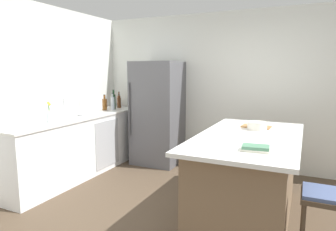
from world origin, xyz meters
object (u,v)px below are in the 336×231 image
Objects in this scene: kitchen_island at (247,176)px; paper_towel_roll at (82,107)px; sink_faucet at (64,107)px; syrup_bottle at (119,102)px; refrigerator at (158,113)px; soda_bottle at (113,103)px; cookbook_stack at (256,148)px; cutting_board at (256,127)px; flower_vase at (49,115)px; hot_sauce_bottle at (113,103)px; whiskey_bottle at (105,104)px; mixing_bowl at (257,126)px; bar_stool at (325,207)px; wine_bottle at (114,101)px; vinegar_bottle at (119,101)px.

paper_towel_roll reaches higher than kitchen_island.
kitchen_island is 6.76× the size of sink_faucet.
syrup_bottle is (-2.67, 1.42, 0.57)m from kitchen_island.
refrigerator is 5.74× the size of paper_towel_roll.
paper_towel_roll reaches higher than soda_bottle.
cutting_board is (-0.17, 1.13, -0.01)m from cookbook_stack.
soda_bottle reaches higher than cookbook_stack.
flower_vase is 1.66m from hot_sauce_bottle.
sink_faucet reaches higher than syrup_bottle.
soda_bottle is 0.85× the size of cutting_board.
sink_faucet is at bearing 166.25° from cookbook_stack.
cookbook_stack is (1.98, -1.99, 0.07)m from refrigerator.
whiskey_bottle reaches higher than mixing_bowl.
soda_bottle is at bearing 156.33° from kitchen_island.
sink_faucet is at bearing 106.93° from flower_vase.
hot_sauce_bottle reaches higher than bar_stool.
flower_vase is 1.25× the size of mixing_bowl.
flower_vase is 2.78m from cookbook_stack.
kitchen_island is 5.71× the size of wine_bottle.
wine_bottle is at bearing 155.20° from kitchen_island.
vinegar_bottle is at bearing 84.05° from hot_sauce_bottle.
bar_stool is 3.58m from sink_faucet.
sink_faucet is 1.34m from syrup_bottle.
whiskey_bottle is 1.13× the size of cookbook_stack.
kitchen_island is 1.00m from bar_stool.
sink_faucet is 1.05× the size of flower_vase.
flower_vase reaches higher than syrup_bottle.
refrigerator is 2.11m from mixing_bowl.
vinegar_bottle is at bearing 105.30° from wine_bottle.
syrup_bottle is 0.12m from hot_sauce_bottle.
wine_bottle reaches higher than bar_stool.
bar_stool is at bearing -30.03° from hot_sauce_bottle.
soda_bottle is 3.30m from cookbook_stack.
refrigerator is 6.48× the size of whiskey_bottle.
hot_sauce_bottle reaches higher than mixing_bowl.
whiskey_bottle is (-0.06, -0.19, -0.04)m from wine_bottle.
refrigerator is at bearing 15.67° from soda_bottle.
syrup_bottle is 0.28m from soda_bottle.
sink_faucet is 1.31× the size of mixing_bowl.
sink_faucet is 0.85× the size of cutting_board.
syrup_bottle reaches higher than bar_stool.
mixing_bowl is 0.65× the size of cutting_board.
paper_towel_roll is (-2.63, 0.35, 0.60)m from kitchen_island.
hot_sauce_bottle is at bearing -130.45° from syrup_bottle.
paper_towel_roll is at bearing -85.28° from vinegar_bottle.
soda_bottle reaches higher than cutting_board.
kitchen_island is at bearing 104.72° from cookbook_stack.
refrigerator is (-1.82, 1.37, 0.42)m from kitchen_island.
vinegar_bottle is (-0.00, 1.43, -0.04)m from sink_faucet.
bar_stool is at bearing -38.81° from refrigerator.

